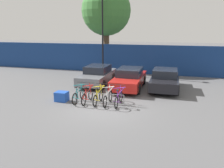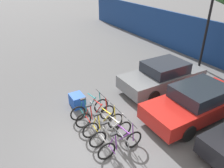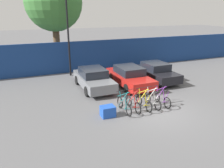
{
  "view_description": "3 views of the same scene",
  "coord_description": "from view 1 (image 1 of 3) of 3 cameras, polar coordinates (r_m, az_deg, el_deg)",
  "views": [
    {
      "loc": [
        3.35,
        -10.39,
        4.05
      ],
      "look_at": [
        -0.1,
        1.94,
        0.81
      ],
      "focal_mm": 35.0,
      "sensor_mm": 36.0,
      "label": 1
    },
    {
      "loc": [
        5.15,
        -2.43,
        5.54
      ],
      "look_at": [
        -1.98,
        1.76,
        1.05
      ],
      "focal_mm": 35.0,
      "sensor_mm": 36.0,
      "label": 2
    },
    {
      "loc": [
        -6.32,
        -8.98,
        5.09
      ],
      "look_at": [
        -1.75,
        2.04,
        1.1
      ],
      "focal_mm": 35.0,
      "sensor_mm": 36.0,
      "label": 3
    }
  ],
  "objects": [
    {
      "name": "ground_plane",
      "position": [
        11.64,
        -2.1,
        -6.15
      ],
      "size": [
        120.0,
        120.0,
        0.0
      ],
      "primitive_type": "plane",
      "color": "#59595B"
    },
    {
      "name": "cargo_crate",
      "position": [
        12.89,
        -13.01,
        -3.18
      ],
      "size": [
        0.7,
        0.56,
        0.55
      ],
      "primitive_type": "cube",
      "color": "blue",
      "rests_on": "ground"
    },
    {
      "name": "bicycle_teal",
      "position": [
        12.56,
        -8.72,
        -2.94
      ],
      "size": [
        0.68,
        1.71,
        1.05
      ],
      "rotation": [
        0.0,
        0.0,
        -0.06
      ],
      "color": "black",
      "rests_on": "ground"
    },
    {
      "name": "bicycle_purple",
      "position": [
        11.82,
        1.78,
        -3.88
      ],
      "size": [
        0.68,
        1.71,
        1.05
      ],
      "rotation": [
        0.0,
        0.0,
        0.01
      ],
      "color": "black",
      "rests_on": "ground"
    },
    {
      "name": "bike_rack",
      "position": [
        12.25,
        -3.41,
        -2.78
      ],
      "size": [
        2.9,
        0.04,
        0.57
      ],
      "color": "gray",
      "rests_on": "ground"
    },
    {
      "name": "bicycle_white",
      "position": [
        11.97,
        -1.1,
        -3.64
      ],
      "size": [
        0.68,
        1.71,
        1.05
      ],
      "rotation": [
        0.0,
        0.0,
        -0.01
      ],
      "color": "black",
      "rests_on": "ground"
    },
    {
      "name": "car_black",
      "position": [
        15.33,
        13.61,
        1.16
      ],
      "size": [
        1.91,
        4.17,
        1.4
      ],
      "color": "black",
      "rests_on": "ground"
    },
    {
      "name": "car_red",
      "position": [
        15.3,
        4.59,
        1.5
      ],
      "size": [
        1.91,
        4.54,
        1.4
      ],
      "color": "red",
      "rests_on": "ground"
    },
    {
      "name": "bicycle_red",
      "position": [
        12.36,
        -6.46,
        -3.15
      ],
      "size": [
        0.68,
        1.71,
        1.05
      ],
      "rotation": [
        0.0,
        0.0,
        0.04
      ],
      "color": "black",
      "rests_on": "ground"
    },
    {
      "name": "tree_behind_hoarding",
      "position": [
        22.75,
        -1.53,
        18.5
      ],
      "size": [
        4.88,
        4.88,
        8.24
      ],
      "color": "brown",
      "rests_on": "ground"
    },
    {
      "name": "lamp_post",
      "position": [
        19.86,
        -2.48,
        14.02
      ],
      "size": [
        0.24,
        0.44,
        7.25
      ],
      "color": "black",
      "rests_on": "ground"
    },
    {
      "name": "hoarding_wall",
      "position": [
        20.35,
        6.07,
        6.45
      ],
      "size": [
        36.0,
        0.16,
        2.65
      ],
      "primitive_type": "cube",
      "color": "navy",
      "rests_on": "ground"
    },
    {
      "name": "bicycle_yellow",
      "position": [
        12.14,
        -3.61,
        -3.41
      ],
      "size": [
        0.68,
        1.71,
        1.05
      ],
      "rotation": [
        0.0,
        0.0,
        0.06
      ],
      "color": "black",
      "rests_on": "ground"
    },
    {
      "name": "car_grey",
      "position": [
        16.4,
        -3.8,
        2.37
      ],
      "size": [
        1.91,
        4.38,
        1.4
      ],
      "color": "slate",
      "rests_on": "ground"
    }
  ]
}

